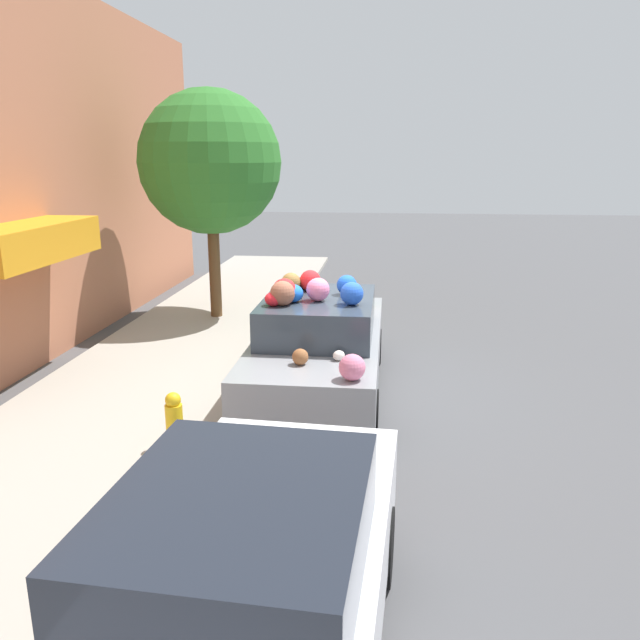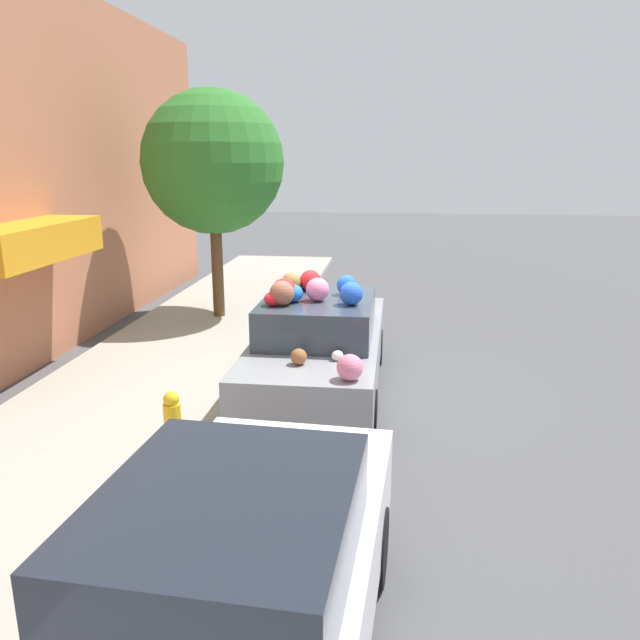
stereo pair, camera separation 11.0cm
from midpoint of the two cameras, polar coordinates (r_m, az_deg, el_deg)
name	(u,v)px [view 1 (the left image)]	position (r m, az deg, el deg)	size (l,w,h in m)	color
ground_plane	(322,392)	(9.38, -0.12, -6.56)	(60.00, 60.00, 0.00)	#4C4C4F
sidewalk_curb	(148,381)	(10.02, -15.73, -5.42)	(24.00, 3.20, 0.10)	#9E998E
street_tree	(210,163)	(13.09, -10.26, 13.97)	(2.87, 2.87, 4.62)	brown
fire_hydrant	(174,421)	(7.49, -13.59, -8.99)	(0.20, 0.20, 0.70)	gold
art_car	(320,342)	(9.09, -0.39, -2.03)	(4.55, 1.79, 1.81)	gray
parked_car_plain	(247,590)	(4.28, -7.48, -23.28)	(4.07, 1.89, 1.56)	silver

